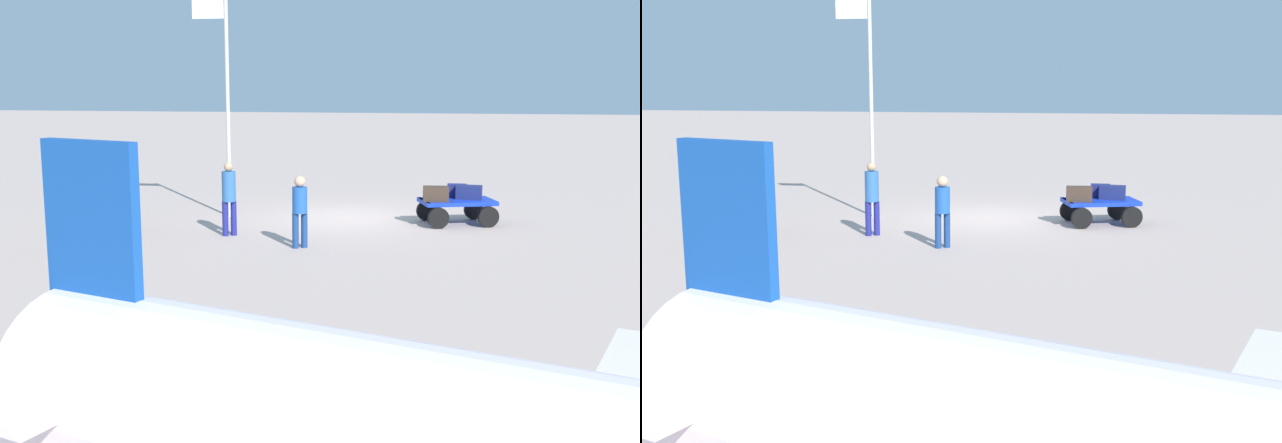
# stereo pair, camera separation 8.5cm
# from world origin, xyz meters

# --- Properties ---
(ground_plane) EXTENTS (120.00, 120.00, 0.00)m
(ground_plane) POSITION_xyz_m (0.00, 0.00, 0.00)
(ground_plane) COLOR #B89F94
(luggage_cart) EXTENTS (2.05, 1.67, 0.62)m
(luggage_cart) POSITION_xyz_m (-2.79, 0.34, 0.45)
(luggage_cart) COLOR #1433BD
(luggage_cart) RESTS_ON ground
(suitcase_maroon) EXTENTS (0.64, 0.33, 0.38)m
(suitcase_maroon) POSITION_xyz_m (-2.28, 0.74, 0.81)
(suitcase_maroon) COLOR #3C2D23
(suitcase_maroon) RESTS_ON luggage_cart
(suitcase_grey) EXTENTS (0.67, 0.43, 0.34)m
(suitcase_grey) POSITION_xyz_m (-3.09, 0.20, 0.79)
(suitcase_grey) COLOR navy
(suitcase_grey) RESTS_ON luggage_cart
(suitcase_dark) EXTENTS (0.49, 0.29, 0.34)m
(suitcase_dark) POSITION_xyz_m (-2.80, -0.04, 0.79)
(suitcase_dark) COLOR navy
(suitcase_dark) RESTS_ON luggage_cart
(worker_lead) EXTENTS (0.44, 0.44, 1.71)m
(worker_lead) POSITION_xyz_m (2.43, 2.67, 0.98)
(worker_lead) COLOR navy
(worker_lead) RESTS_ON ground
(worker_trailing) EXTENTS (0.44, 0.44, 1.57)m
(worker_trailing) POSITION_xyz_m (0.57, 3.71, 0.91)
(worker_trailing) COLOR navy
(worker_trailing) RESTS_ON ground
(flagpole) EXTENTS (0.93, 0.10, 5.65)m
(flagpole) POSITION_xyz_m (3.18, 0.24, 3.24)
(flagpole) COLOR silver
(flagpole) RESTS_ON ground
(signboard) EXTENTS (1.27, 0.29, 1.28)m
(signboard) POSITION_xyz_m (4.99, 3.63, 0.85)
(signboard) COLOR #4C3319
(signboard) RESTS_ON ground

